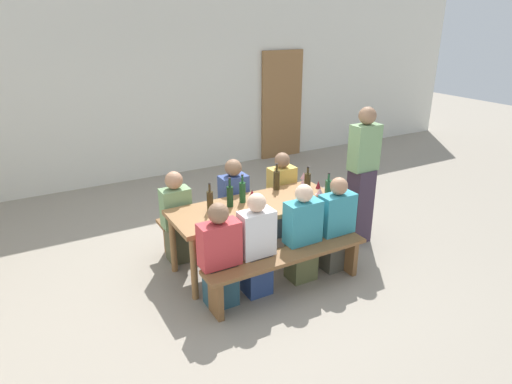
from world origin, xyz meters
name	(u,v)px	position (x,y,z in m)	size (l,w,h in m)	color
ground_plane	(256,263)	(0.00, 0.00, 0.00)	(24.00, 24.00, 0.00)	gray
back_wall	(151,85)	(0.00, 3.67, 1.60)	(14.00, 0.20, 3.20)	silver
wooden_door	(282,105)	(2.58, 3.53, 1.05)	(0.90, 0.06, 2.10)	olive
tasting_table	(256,211)	(0.00, 0.00, 0.66)	(1.94, 0.74, 0.75)	olive
bench_near	(288,262)	(0.00, -0.67, 0.35)	(1.84, 0.30, 0.45)	brown
bench_far	(230,215)	(0.00, 0.67, 0.35)	(1.84, 0.30, 0.45)	brown
wine_bottle_0	(277,180)	(0.44, 0.29, 0.87)	(0.08, 0.08, 0.33)	#332814
wine_bottle_1	(242,192)	(-0.10, 0.13, 0.88)	(0.07, 0.07, 0.33)	#194723
wine_bottle_2	(230,196)	(-0.27, 0.10, 0.87)	(0.07, 0.07, 0.34)	#143319
wine_bottle_3	(328,189)	(0.80, -0.26, 0.87)	(0.07, 0.07, 0.32)	#234C2D
wine_bottle_4	(308,181)	(0.76, 0.09, 0.86)	(0.08, 0.08, 0.30)	#332814
wine_bottle_5	(210,201)	(-0.52, 0.09, 0.87)	(0.07, 0.07, 0.32)	#332814
wine_glass_0	(318,185)	(0.78, -0.10, 0.87)	(0.06, 0.06, 0.17)	silver
wine_glass_1	(304,176)	(0.83, 0.27, 0.86)	(0.08, 0.08, 0.16)	silver
wine_glass_2	(303,183)	(0.66, 0.05, 0.87)	(0.06, 0.06, 0.18)	silver
wine_glass_3	(252,194)	(-0.05, -0.01, 0.88)	(0.08, 0.08, 0.19)	silver
wine_glass_4	(320,192)	(0.68, -0.26, 0.86)	(0.08, 0.08, 0.15)	silver
seated_guest_near_0	(220,258)	(-0.70, -0.52, 0.52)	(0.40, 0.24, 1.10)	#284C5B
seated_guest_near_1	(257,247)	(-0.28, -0.52, 0.53)	(0.36, 0.24, 1.12)	navy
seated_guest_near_2	(302,236)	(0.28, -0.52, 0.52)	(0.39, 0.24, 1.11)	brown
seated_guest_near_3	(336,227)	(0.73, -0.52, 0.52)	(0.40, 0.24, 1.10)	#464439
seated_guest_far_0	(177,219)	(-0.76, 0.52, 0.54)	(0.33, 0.24, 1.11)	#4C4D35
seated_guest_far_1	(234,205)	(-0.02, 0.52, 0.55)	(0.34, 0.24, 1.14)	#54315C
seated_guest_far_2	(281,196)	(0.67, 0.52, 0.54)	(0.34, 0.24, 1.12)	#354C5D
standing_host	(362,178)	(1.43, -0.12, 0.85)	(0.35, 0.24, 1.73)	#3A2B3C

